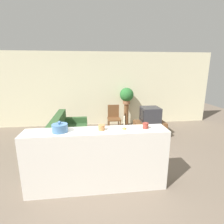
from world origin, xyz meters
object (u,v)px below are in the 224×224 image
(potted_plant, at_px, (127,95))
(decorative_bowl, at_px, (60,128))
(television, at_px, (150,115))
(wooden_chair, at_px, (114,117))
(couch, at_px, (68,137))

(potted_plant, xyz_separation_m, decorative_bowl, (-1.80, -3.44, 0.00))
(television, height_order, wooden_chair, television)
(couch, xyz_separation_m, wooden_chair, (1.41, 1.24, 0.19))
(television, distance_m, wooden_chair, 1.31)
(wooden_chair, xyz_separation_m, potted_plant, (0.52, 0.41, 0.68))
(couch, bearing_deg, television, 10.68)
(couch, xyz_separation_m, television, (2.44, 0.46, 0.43))
(television, xyz_separation_m, decorative_bowl, (-2.31, -2.25, 0.44))
(television, xyz_separation_m, wooden_chair, (-1.03, 0.77, -0.24))
(television, bearing_deg, wooden_chair, 143.16)
(couch, height_order, television, television)
(television, relative_size, wooden_chair, 0.64)
(decorative_bowl, bearing_deg, wooden_chair, 67.11)
(couch, distance_m, wooden_chair, 1.88)
(couch, xyz_separation_m, potted_plant, (1.93, 1.65, 0.87))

